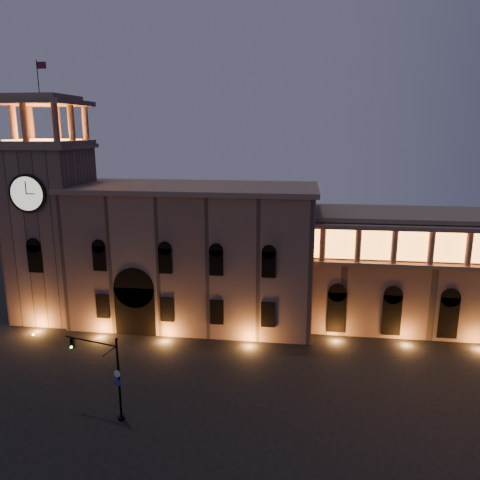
{
  "coord_description": "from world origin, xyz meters",
  "views": [
    {
      "loc": [
        11.45,
        -34.5,
        24.35
      ],
      "look_at": [
        4.73,
        16.0,
        12.25
      ],
      "focal_mm": 35.0,
      "sensor_mm": 36.0,
      "label": 1
    }
  ],
  "objects": [
    {
      "name": "clock_tower",
      "position": [
        -20.5,
        20.98,
        12.5
      ],
      "size": [
        9.8,
        9.8,
        32.4
      ],
      "color": "#7B5E50",
      "rests_on": "ground"
    },
    {
      "name": "colonnade_wing",
      "position": [
        32.0,
        23.92,
        7.33
      ],
      "size": [
        40.6,
        11.5,
        14.5
      ],
      "color": "brown",
      "rests_on": "ground"
    },
    {
      "name": "ground",
      "position": [
        0.0,
        0.0,
        0.0
      ],
      "size": [
        160.0,
        160.0,
        0.0
      ],
      "primitive_type": "plane",
      "color": "black",
      "rests_on": "ground"
    },
    {
      "name": "government_building",
      "position": [
        -2.08,
        21.93,
        8.77
      ],
      "size": [
        30.8,
        12.8,
        17.6
      ],
      "color": "#7B5E50",
      "rests_on": "ground"
    },
    {
      "name": "traffic_light",
      "position": [
        -4.26,
        -0.37,
        4.0
      ],
      "size": [
        5.42,
        1.63,
        7.62
      ],
      "rotation": [
        0.0,
        0.0,
        -0.24
      ],
      "color": "black",
      "rests_on": "ground"
    }
  ]
}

